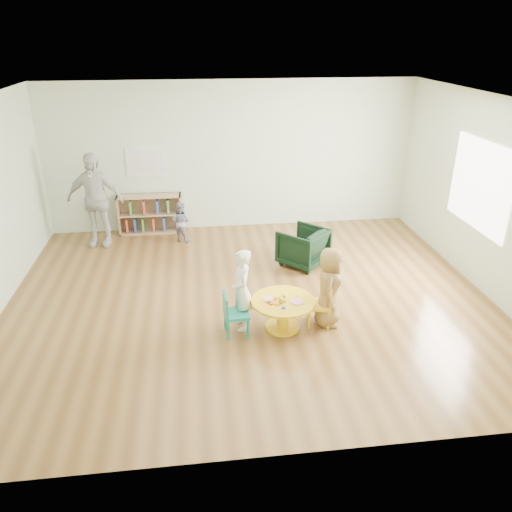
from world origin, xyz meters
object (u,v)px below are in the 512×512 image
at_px(activity_table, 283,309).
at_px(kid_chair_left, 233,313).
at_px(child_left, 242,290).
at_px(child_right, 329,287).
at_px(bookshelf, 150,214).
at_px(kid_chair_right, 322,303).
at_px(adult_caretaker, 95,200).
at_px(armchair, 303,247).
at_px(toddler, 181,222).

height_order(activity_table, kid_chair_left, kid_chair_left).
bearing_deg(child_left, child_right, 84.72).
bearing_deg(bookshelf, activity_table, -62.24).
bearing_deg(child_left, kid_chair_left, -44.43).
distance_m(activity_table, kid_chair_left, 0.67).
bearing_deg(kid_chair_left, child_left, 134.78).
bearing_deg(kid_chair_right, bookshelf, 44.72).
height_order(kid_chair_right, child_left, child_left).
height_order(child_left, adult_caretaker, adult_caretaker).
relative_size(activity_table, bookshelf, 0.69).
relative_size(bookshelf, child_right, 1.10).
xyz_separation_m(armchair, toddler, (-2.03, 1.30, 0.06)).
distance_m(bookshelf, child_right, 4.48).
height_order(activity_table, child_left, child_left).
distance_m(child_right, toddler, 3.72).
xyz_separation_m(kid_chair_left, armchair, (1.33, 1.96, -0.00)).
xyz_separation_m(kid_chair_right, armchair, (0.14, 1.86, 0.00)).
relative_size(armchair, child_left, 0.63).
xyz_separation_m(bookshelf, adult_caretaker, (-0.88, -0.51, 0.48)).
height_order(activity_table, toddler, toddler).
relative_size(kid_chair_right, armchair, 0.84).
bearing_deg(child_left, armchair, 143.35).
xyz_separation_m(kid_chair_left, child_left, (0.13, 0.15, 0.24)).
bearing_deg(child_left, adult_caretaker, -146.61).
xyz_separation_m(kid_chair_left, adult_caretaker, (-2.17, 3.27, 0.53)).
height_order(bookshelf, child_left, child_left).
bearing_deg(bookshelf, child_left, -68.55).
bearing_deg(kid_chair_right, armchair, 6.41).
bearing_deg(kid_chair_right, activity_table, 104.08).
bearing_deg(activity_table, adult_caretaker, 131.51).
height_order(activity_table, adult_caretaker, adult_caretaker).
distance_m(child_left, adult_caretaker, 3.89).
bearing_deg(toddler, kid_chair_left, 128.86).
height_order(child_left, child_right, child_left).
bearing_deg(toddler, child_left, 131.73).
xyz_separation_m(bookshelf, child_left, (1.42, -3.63, 0.19)).
bearing_deg(adult_caretaker, kid_chair_left, -48.62).
relative_size(activity_table, kid_chair_left, 1.41).
relative_size(kid_chair_left, kid_chair_right, 1.01).
distance_m(activity_table, child_right, 0.67).
bearing_deg(activity_table, kid_chair_right, 3.40).
xyz_separation_m(child_left, adult_caretaker, (-2.31, 3.12, 0.30)).
height_order(bookshelf, toddler, same).
bearing_deg(kid_chair_right, child_right, -72.50).
distance_m(kid_chair_left, adult_caretaker, 3.96).
bearing_deg(child_left, toddler, -168.21).
xyz_separation_m(kid_chair_left, child_right, (1.27, 0.11, 0.23)).
relative_size(armchair, adult_caretaker, 0.41).
relative_size(activity_table, toddler, 1.11).
bearing_deg(bookshelf, kid_chair_right, -55.96).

